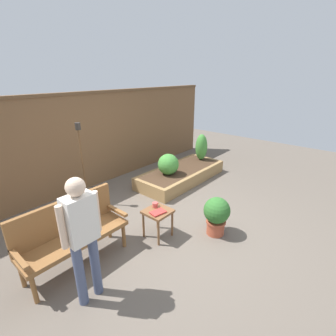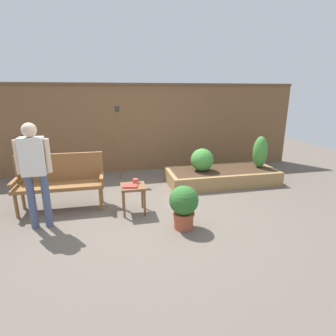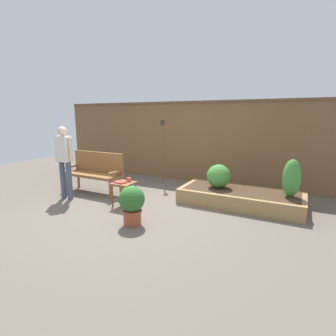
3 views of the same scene
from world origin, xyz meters
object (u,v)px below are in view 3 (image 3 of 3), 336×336
(book_on_table, at_px, (120,182))
(shrub_far_corner, at_px, (292,178))
(side_table, at_px, (124,187))
(cup_on_table, at_px, (129,180))
(tiki_torch, at_px, (162,141))
(person_by_bench, at_px, (64,156))
(garden_bench, at_px, (95,169))
(shrub_near_bench, at_px, (219,176))
(potted_boxwood, at_px, (132,203))

(book_on_table, height_order, shrub_far_corner, shrub_far_corner)
(side_table, relative_size, cup_on_table, 3.94)
(book_on_table, bearing_deg, shrub_far_corner, 32.44)
(tiki_torch, height_order, person_by_bench, tiki_torch)
(side_table, relative_size, tiki_torch, 0.29)
(garden_bench, relative_size, cup_on_table, 11.82)
(shrub_far_corner, height_order, person_by_bench, person_by_bench)
(cup_on_table, distance_m, shrub_near_bench, 1.85)
(book_on_table, height_order, shrub_near_bench, shrub_near_bench)
(garden_bench, relative_size, person_by_bench, 0.92)
(cup_on_table, xyz_separation_m, tiki_torch, (-0.19, 1.75, 0.63))
(shrub_near_bench, height_order, tiki_torch, tiki_torch)
(side_table, height_order, person_by_bench, person_by_bench)
(cup_on_table, xyz_separation_m, shrub_near_bench, (1.54, 1.04, 0.02))
(cup_on_table, xyz_separation_m, potted_boxwood, (0.62, -0.78, -0.15))
(cup_on_table, relative_size, potted_boxwood, 0.19)
(side_table, distance_m, potted_boxwood, 0.96)
(garden_bench, distance_m, cup_on_table, 1.31)
(shrub_near_bench, bearing_deg, book_on_table, -143.95)
(potted_boxwood, distance_m, person_by_bench, 2.20)
(person_by_bench, bearing_deg, garden_bench, 74.13)
(potted_boxwood, height_order, person_by_bench, person_by_bench)
(garden_bench, relative_size, potted_boxwood, 2.19)
(side_table, height_order, potted_boxwood, potted_boxwood)
(garden_bench, height_order, cup_on_table, garden_bench)
(cup_on_table, height_order, book_on_table, cup_on_table)
(side_table, height_order, cup_on_table, cup_on_table)
(potted_boxwood, relative_size, shrub_far_corner, 0.93)
(garden_bench, distance_m, book_on_table, 1.27)
(shrub_near_bench, distance_m, tiki_torch, 1.97)
(person_by_bench, bearing_deg, cup_on_table, 11.81)
(tiki_torch, relative_size, person_by_bench, 1.07)
(book_on_table, distance_m, shrub_far_corner, 3.24)
(tiki_torch, bearing_deg, potted_boxwood, -72.17)
(side_table, height_order, tiki_torch, tiki_torch)
(cup_on_table, relative_size, shrub_near_bench, 0.25)
(garden_bench, bearing_deg, person_by_bench, -105.87)
(cup_on_table, height_order, shrub_far_corner, shrub_far_corner)
(book_on_table, bearing_deg, cup_on_table, 67.50)
(shrub_far_corner, bearing_deg, side_table, -158.97)
(potted_boxwood, bearing_deg, book_on_table, 139.27)
(shrub_near_bench, bearing_deg, tiki_torch, 157.44)
(potted_boxwood, xyz_separation_m, shrub_far_corner, (2.28, 1.82, 0.28))
(garden_bench, relative_size, book_on_table, 6.15)
(potted_boxwood, relative_size, person_by_bench, 0.42)
(potted_boxwood, distance_m, shrub_near_bench, 2.04)
(side_table, relative_size, shrub_far_corner, 0.68)
(tiki_torch, bearing_deg, book_on_table, -87.31)
(side_table, bearing_deg, person_by_bench, -171.83)
(cup_on_table, distance_m, shrub_far_corner, 3.09)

